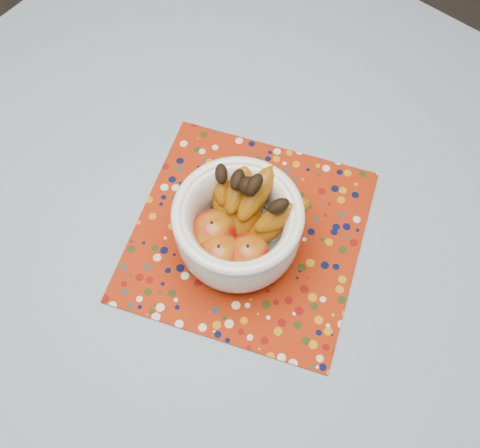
# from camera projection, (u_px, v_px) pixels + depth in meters

# --- Properties ---
(table) EXTENTS (1.20, 1.20, 0.75)m
(table) POSITION_uv_depth(u_px,v_px,m) (223.00, 228.00, 1.07)
(table) COLOR brown
(table) RESTS_ON ground
(tablecloth) EXTENTS (1.32, 1.32, 0.01)m
(tablecloth) POSITION_uv_depth(u_px,v_px,m) (221.00, 208.00, 0.99)
(tablecloth) COLOR slate
(tablecloth) RESTS_ON table
(placemat) EXTENTS (0.49, 0.49, 0.00)m
(placemat) POSITION_uv_depth(u_px,v_px,m) (247.00, 235.00, 0.96)
(placemat) COLOR #942008
(placemat) RESTS_ON tablecloth
(fruit_bowl) EXTENTS (0.24, 0.21, 0.16)m
(fruit_bowl) POSITION_uv_depth(u_px,v_px,m) (240.00, 221.00, 0.89)
(fruit_bowl) COLOR white
(fruit_bowl) RESTS_ON placemat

